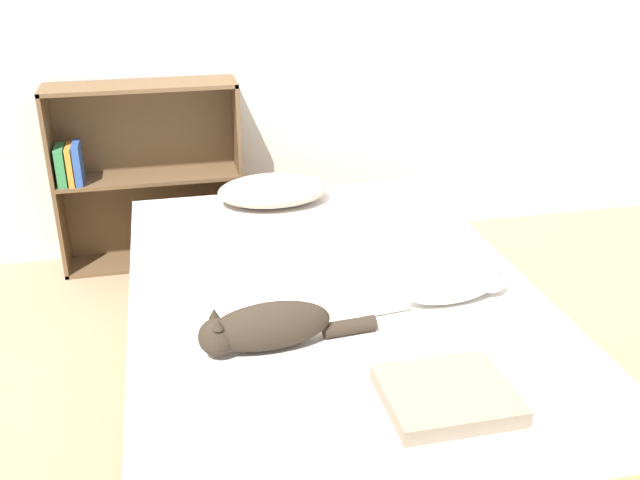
# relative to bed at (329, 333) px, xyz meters

# --- Properties ---
(ground_plane) EXTENTS (8.00, 8.00, 0.00)m
(ground_plane) POSITION_rel_bed_xyz_m (0.00, 0.00, -0.23)
(ground_plane) COLOR #997F60
(wall_back) EXTENTS (8.00, 0.06, 2.50)m
(wall_back) POSITION_rel_bed_xyz_m (0.00, 1.46, 1.02)
(wall_back) COLOR silver
(wall_back) RESTS_ON ground_plane
(bed) EXTENTS (1.52, 2.09, 0.46)m
(bed) POSITION_rel_bed_xyz_m (0.00, 0.00, 0.00)
(bed) COLOR #99754C
(bed) RESTS_ON ground_plane
(pillow) EXTENTS (0.53, 0.35, 0.13)m
(pillow) POSITION_rel_bed_xyz_m (-0.08, 0.84, 0.30)
(pillow) COLOR #B29E8E
(pillow) RESTS_ON bed
(cat_light) EXTENTS (0.56, 0.19, 0.15)m
(cat_light) POSITION_rel_bed_xyz_m (0.40, -0.25, 0.30)
(cat_light) COLOR white
(cat_light) RESTS_ON bed
(cat_dark) EXTENTS (0.58, 0.18, 0.15)m
(cat_dark) POSITION_rel_bed_xyz_m (-0.30, -0.40, 0.31)
(cat_dark) COLOR #33281E
(cat_dark) RESTS_ON bed
(bookshelf) EXTENTS (0.94, 0.26, 0.96)m
(bookshelf) POSITION_rel_bed_xyz_m (-0.68, 1.33, 0.26)
(bookshelf) COLOR brown
(bookshelf) RESTS_ON ground_plane
(blanket_fold) EXTENTS (0.36, 0.31, 0.05)m
(blanket_fold) POSITION_rel_bed_xyz_m (0.15, -0.79, 0.26)
(blanket_fold) COLOR gray
(blanket_fold) RESTS_ON bed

